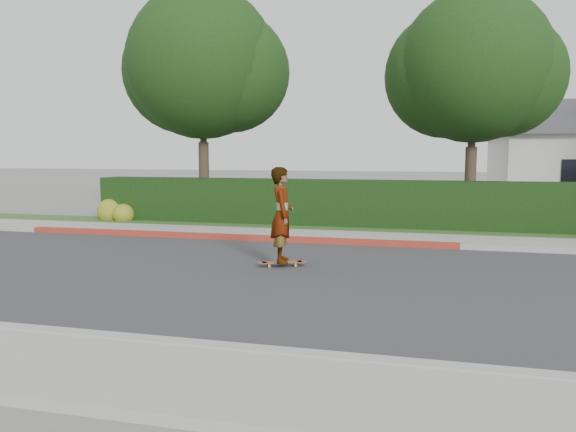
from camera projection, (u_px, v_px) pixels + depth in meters
The scene contains 14 objects.
ground at pixel (412, 286), 9.94m from camera, with size 120.00×120.00×0.00m, color slate.
road at pixel (412, 285), 9.94m from camera, with size 60.00×8.00×0.01m, color #2D2D30.
curb_near at pixel (400, 367), 5.98m from camera, with size 60.00×0.20×0.15m, color #9E9E99.
sidewalk_near at pixel (394, 405), 5.12m from camera, with size 60.00×1.60×0.12m, color gray.
curb_far at pixel (418, 245), 13.88m from camera, with size 60.00×0.20×0.15m, color #9E9E99.
curb_red_section at pixel (228, 237), 15.10m from camera, with size 12.00×0.21×0.15m, color maroon.
sidewalk_far at pixel (419, 240), 14.75m from camera, with size 60.00×1.60×0.12m, color gray.
planting_strip at pixel (420, 232), 16.29m from camera, with size 60.00×1.60×0.10m, color #2D4C1E.
hedge at pixel (322, 204), 17.52m from camera, with size 15.00×1.00×1.50m, color black.
flowering_shrub at pixel (115, 212), 18.84m from camera, with size 1.40×1.00×0.90m.
tree_left at pixel (204, 68), 19.55m from camera, with size 5.99×5.21×8.00m.
tree_center at pixel (473, 72), 17.86m from camera, with size 5.66×4.84×7.44m.
skateboard at pixel (282, 263), 11.56m from camera, with size 1.02×0.57×0.09m.
skateboarder at pixel (282, 215), 11.45m from camera, with size 0.71×0.47×1.95m, color white.
Camera 1 is at (0.27, -9.98, 2.35)m, focal length 35.00 mm.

